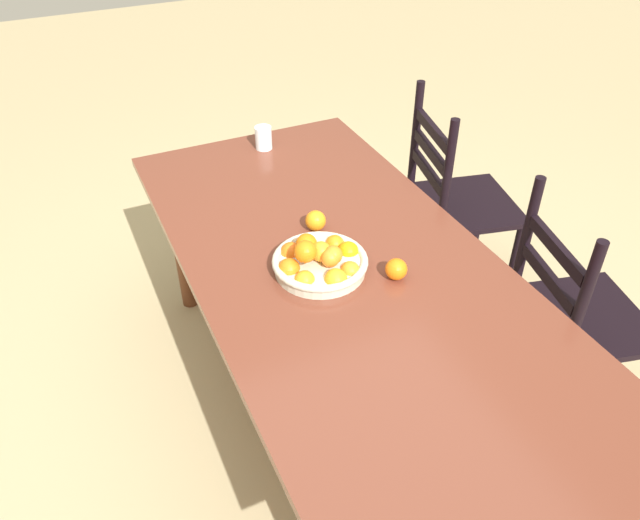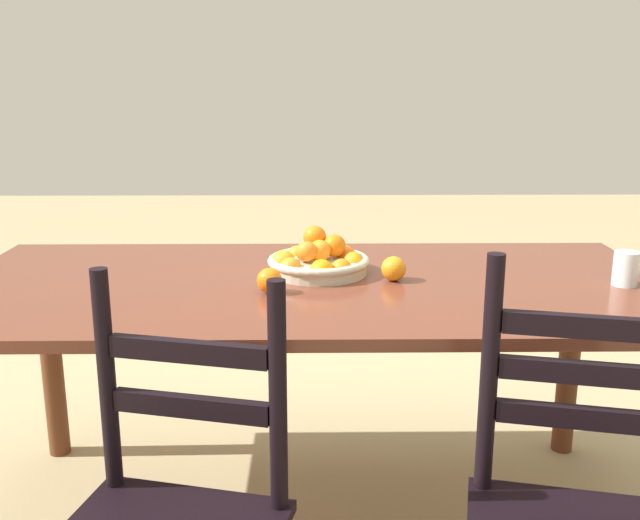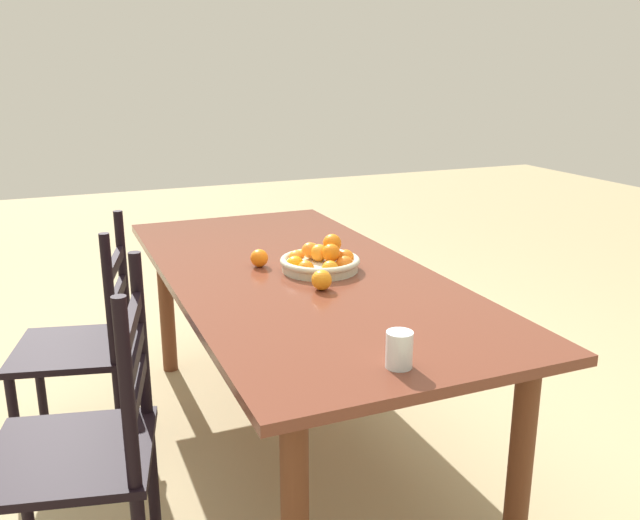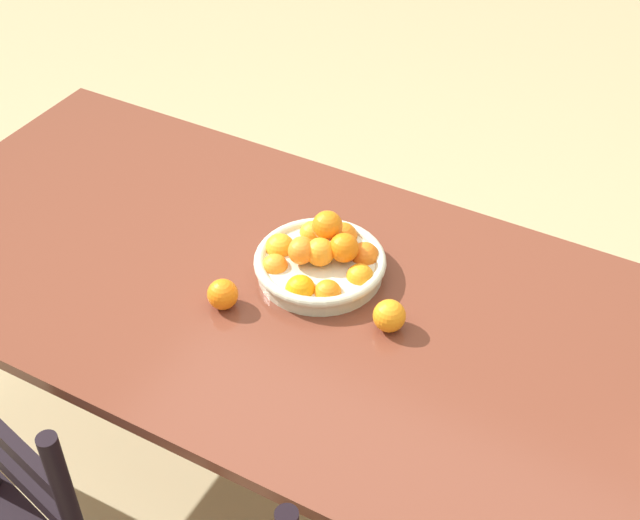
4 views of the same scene
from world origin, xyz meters
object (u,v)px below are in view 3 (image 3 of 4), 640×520
Objects in this scene: chair_near_window at (88,449)px; fruit_bowl at (321,261)px; drinking_glass at (399,350)px; dining_table at (298,293)px; chair_by_cabinet at (84,348)px; orange_loose_1 at (321,280)px; orange_loose_0 at (259,258)px.

fruit_bowl is at bearing 131.73° from chair_near_window.
chair_near_window is 0.89m from drinking_glass.
drinking_glass is (-0.36, -0.75, 0.31)m from chair_near_window.
drinking_glass is at bearing 77.37° from chair_near_window.
dining_table is 2.19× the size of chair_by_cabinet.
dining_table is 28.77× the size of orange_loose_1.
chair_by_cabinet is at bearing 56.27° from orange_loose_1.
chair_by_cabinet is at bearing 31.83° from drinking_glass.
orange_loose_1 is (0.27, -0.80, 0.30)m from chair_near_window.
fruit_bowl is at bearing -22.35° from orange_loose_1.
orange_loose_1 reaches higher than orange_loose_0.
chair_near_window is at bearing 122.29° from dining_table.
chair_by_cabinet is 13.13× the size of orange_loose_1.
fruit_bowl is 3.14× the size of drinking_glass.
orange_loose_0 reaches higher than dining_table.
drinking_glass is at bearing -176.60° from orange_loose_0.
dining_table is 6.75× the size of fruit_bowl.
chair_near_window reaches higher than orange_loose_0.
fruit_bowl is at bearing -123.89° from orange_loose_0.
chair_near_window is 13.66× the size of orange_loose_1.
orange_loose_1 is at bearing 179.41° from dining_table.
dining_table is 21.17× the size of drinking_glass.
dining_table is 29.79× the size of orange_loose_0.
orange_loose_1 reaches higher than dining_table.
drinking_glass is at bearing 176.43° from dining_table.
chair_by_cabinet is 3.08× the size of fruit_bowl.
drinking_glass is (-1.14, -0.71, 0.34)m from chair_by_cabinet.
chair_near_window is at bearing 10.65° from chair_by_cabinet.
orange_loose_0 is (0.11, 0.11, 0.12)m from dining_table.
fruit_bowl reaches higher than orange_loose_0.
drinking_glass is at bearing 175.34° from orange_loose_1.
orange_loose_0 is 0.36m from orange_loose_1.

